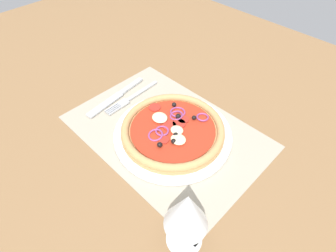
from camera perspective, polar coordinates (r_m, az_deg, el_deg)
ground_plane at (r=67.79cm, az=-0.40°, el=-1.87°), size 190.00×140.00×2.40cm
placemat at (r=66.75cm, az=-0.41°, el=-1.06°), size 45.99×31.68×0.40cm
plate at (r=65.37cm, az=1.26°, el=-1.43°), size 27.74×27.74×1.08cm
pizza at (r=64.20cm, az=1.26°, el=-0.43°), size 24.18×24.18×2.57cm
fork at (r=75.59cm, az=-7.85°, el=5.66°), size 2.40×18.04×0.44cm
knife at (r=76.70cm, az=-10.72°, el=5.96°), size 3.98×20.06×0.62cm
wine_glass at (r=43.62cm, az=3.91°, el=-17.37°), size 7.20×7.20×14.90cm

